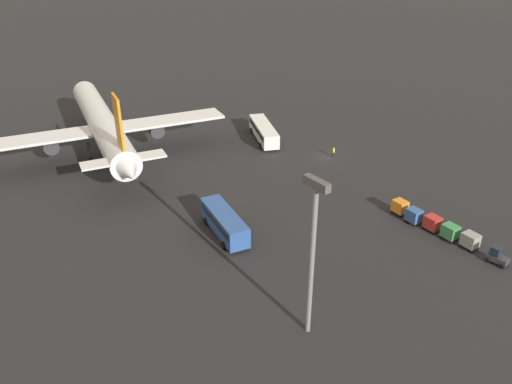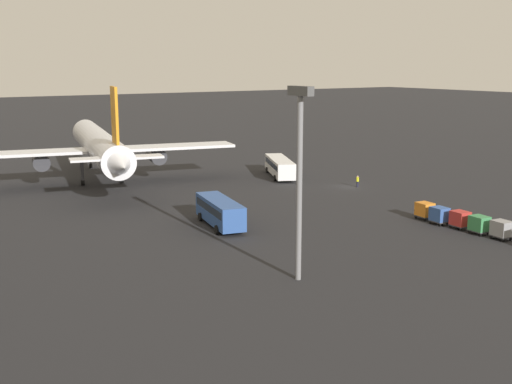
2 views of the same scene
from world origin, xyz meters
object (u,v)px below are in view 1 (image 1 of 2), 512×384
object	(u,v)px
shuttle_bus_far	(224,221)
cargo_cart_grey	(470,240)
baggage_tug	(497,256)
cargo_cart_orange	(400,206)
worker_person	(334,152)
shuttle_bus_near	(264,131)
airplane	(103,124)
cargo_cart_blue	(414,215)
cargo_cart_red	(433,223)
cargo_cart_green	(450,231)

from	to	relation	value
shuttle_bus_far	cargo_cart_grey	xyz separation A→B (m)	(-21.22, -22.54, -0.69)
shuttle_bus_far	baggage_tug	size ratio (longest dim) A/B	4.27
cargo_cart_orange	baggage_tug	bearing A→B (deg)	179.49
worker_person	shuttle_bus_near	bearing A→B (deg)	19.15
shuttle_bus_far	worker_person	bearing A→B (deg)	-60.71
airplane	cargo_cart_grey	xyz separation A→B (m)	(-55.28, -24.81, -4.67)
cargo_cart_grey	airplane	bearing A→B (deg)	24.17
cargo_cart_blue	shuttle_bus_far	bearing A→B (deg)	59.20
baggage_tug	cargo_cart_red	world-z (taller)	baggage_tug
shuttle_bus_near	cargo_cart_green	xyz separation A→B (m)	(-41.94, 2.29, -0.63)
shuttle_bus_near	cargo_cart_orange	bearing A→B (deg)	-159.25
cargo_cart_grey	baggage_tug	bearing A→B (deg)	176.90
airplane	cargo_cart_grey	size ratio (longest dim) A/B	23.01
airplane	worker_person	bearing A→B (deg)	-115.59
shuttle_bus_near	cargo_cart_red	size ratio (longest dim) A/B	6.15
cargo_cart_grey	cargo_cart_red	bearing A→B (deg)	1.59
cargo_cart_grey	cargo_cart_orange	size ratio (longest dim) A/B	1.00
shuttle_bus_near	baggage_tug	size ratio (longest dim) A/B	5.16
airplane	cargo_cart_orange	bearing A→B (deg)	-138.79
airplane	baggage_tug	distance (m)	64.08
worker_person	cargo_cart_grey	world-z (taller)	cargo_cart_grey
cargo_cart_green	cargo_cart_red	xyz separation A→B (m)	(2.70, -0.08, 0.00)
shuttle_bus_near	cargo_cart_orange	xyz separation A→B (m)	(-33.84, 2.14, -0.63)
worker_person	cargo_cart_grey	size ratio (longest dim) A/B	0.83
cargo_cart_green	shuttle_bus_far	bearing A→B (deg)	50.31
shuttle_bus_far	shuttle_bus_near	bearing A→B (deg)	-35.11
shuttle_bus_far	cargo_cart_red	size ratio (longest dim) A/B	5.09
airplane	baggage_tug	size ratio (longest dim) A/B	19.28
airplane	cargo_cart_red	world-z (taller)	airplane
worker_person	cargo_cart_blue	bearing A→B (deg)	161.88
shuttle_bus_near	cargo_cart_blue	xyz separation A→B (m)	(-36.54, 2.60, -0.63)
airplane	cargo_cart_orange	distance (m)	51.11
airplane	baggage_tug	world-z (taller)	airplane
cargo_cart_blue	cargo_cart_orange	distance (m)	2.74
cargo_cart_green	cargo_cart_red	world-z (taller)	same
shuttle_bus_far	worker_person	size ratio (longest dim) A/B	6.16
cargo_cart_orange	cargo_cart_grey	bearing A→B (deg)	-179.63
baggage_tug	cargo_cart_green	distance (m)	6.39
baggage_tug	cargo_cart_orange	size ratio (longest dim) A/B	1.19
shuttle_bus_near	cargo_cart_green	size ratio (longest dim) A/B	6.15
shuttle_bus_near	baggage_tug	bearing A→B (deg)	-158.32
cargo_cart_red	cargo_cart_blue	world-z (taller)	same
worker_person	cargo_cart_blue	distance (m)	23.86
cargo_cart_red	cargo_cart_orange	size ratio (longest dim) A/B	1.00
baggage_tug	airplane	bearing A→B (deg)	17.19
cargo_cart_grey	shuttle_bus_far	bearing A→B (deg)	46.73
cargo_cart_grey	cargo_cart_blue	world-z (taller)	same
cargo_cart_grey	shuttle_bus_near	bearing A→B (deg)	-2.65
shuttle_bus_far	cargo_cart_red	distance (m)	27.42
cargo_cart_orange	cargo_cart_red	bearing A→B (deg)	179.15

